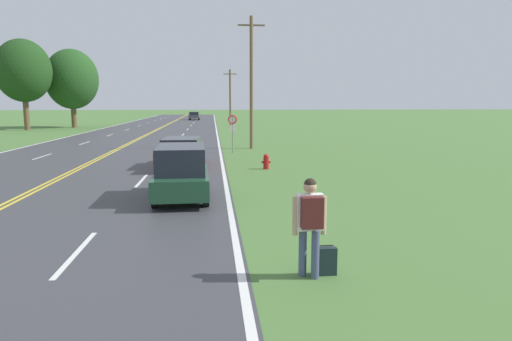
% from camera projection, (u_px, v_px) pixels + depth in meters
% --- Properties ---
extents(hitchhiker_person, '(0.62, 0.44, 1.82)m').
position_uv_depth(hitchhiker_person, '(310.00, 218.00, 8.08)').
color(hitchhiker_person, '#475175').
rests_on(hitchhiker_person, ground).
extents(suitcase, '(0.45, 0.15, 0.57)m').
position_uv_depth(suitcase, '(324.00, 261.00, 8.34)').
color(suitcase, '#19282D').
rests_on(suitcase, ground).
extents(fire_hydrant, '(0.43, 0.27, 0.72)m').
position_uv_depth(fire_hydrant, '(266.00, 161.00, 21.66)').
color(fire_hydrant, red).
rests_on(fire_hydrant, ground).
extents(traffic_sign, '(0.60, 0.10, 2.39)m').
position_uv_depth(traffic_sign, '(233.00, 124.00, 28.53)').
color(traffic_sign, gray).
rests_on(traffic_sign, ground).
extents(utility_pole_midground, '(1.80, 0.24, 8.82)m').
position_uv_depth(utility_pole_midground, '(251.00, 81.00, 30.76)').
color(utility_pole_midground, brown).
rests_on(utility_pole_midground, ground).
extents(utility_pole_far, '(1.80, 0.24, 7.53)m').
position_uv_depth(utility_pole_far, '(230.00, 97.00, 61.63)').
color(utility_pole_far, brown).
rests_on(utility_pole_far, ground).
extents(tree_left_verge, '(6.46, 6.46, 9.76)m').
position_uv_depth(tree_left_verge, '(72.00, 79.00, 57.12)').
color(tree_left_verge, brown).
rests_on(tree_left_verge, ground).
extents(tree_mid_treeline, '(6.15, 6.15, 10.26)m').
position_uv_depth(tree_mid_treeline, '(23.00, 71.00, 51.70)').
color(tree_mid_treeline, brown).
rests_on(tree_mid_treeline, ground).
extents(car_dark_green_van_approaching, '(1.84, 3.99, 1.75)m').
position_uv_depth(car_dark_green_van_approaching, '(181.00, 172.00, 14.84)').
color(car_dark_green_van_approaching, black).
rests_on(car_dark_green_van_approaching, ground).
extents(car_red_sedan_mid_near, '(2.13, 4.92, 1.43)m').
position_uv_depth(car_red_sedan_mid_near, '(181.00, 152.00, 22.22)').
color(car_red_sedan_mid_near, black).
rests_on(car_red_sedan_mid_near, ground).
extents(car_dark_grey_suv_mid_far, '(1.95, 4.24, 1.48)m').
position_uv_depth(car_dark_grey_suv_mid_far, '(194.00, 116.00, 83.27)').
color(car_dark_grey_suv_mid_far, black).
rests_on(car_dark_grey_suv_mid_far, ground).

